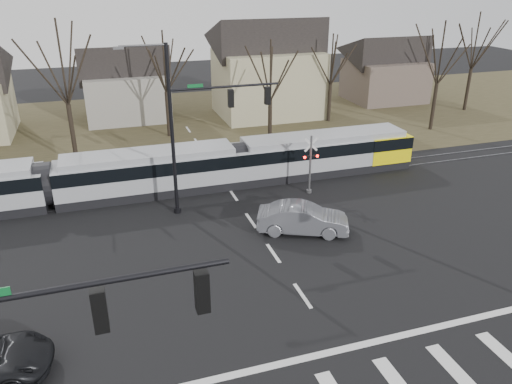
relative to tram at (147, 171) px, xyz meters
name	(u,v)px	position (x,y,z in m)	size (l,w,h in m)	color
ground	(321,322)	(5.31, -16.00, -1.61)	(140.00, 140.00, 0.00)	black
grass_verge	(184,124)	(5.31, 16.00, -1.60)	(140.00, 28.00, 0.01)	#38331E
stop_line	(340,350)	(5.31, -17.80, -1.60)	(28.00, 0.35, 0.01)	silver
lane_dashes	(226,184)	(5.31, 0.00, -1.60)	(0.18, 30.00, 0.01)	silver
rail_pair	(226,184)	(5.31, -0.20, -1.58)	(90.00, 1.52, 0.06)	#59595E
tram	(147,171)	(0.00, 0.00, 0.00)	(38.91, 2.89, 2.95)	gray
sedan	(303,219)	(7.70, -8.26, -0.76)	(5.43, 3.71, 1.70)	slate
signal_pole_near_left	(12,373)	(-5.10, -22.00, 4.09)	(9.28, 0.44, 10.20)	black
signal_pole_far	(199,121)	(2.90, -3.50, 4.09)	(9.28, 0.44, 10.20)	black
rail_crossing_signal	(310,166)	(10.31, -3.21, 0.28)	(1.08, 0.36, 4.00)	#59595B
tree_row	(217,84)	(7.31, 10.00, 3.39)	(59.20, 7.20, 10.00)	black
house_b	(125,79)	(0.31, 20.00, 2.36)	(8.64, 7.56, 7.65)	gray
house_c	(268,64)	(14.31, 17.00, 3.62)	(10.80, 8.64, 10.10)	tan
house_d	(386,65)	(29.31, 19.00, 2.36)	(8.64, 7.56, 7.65)	brown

